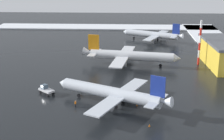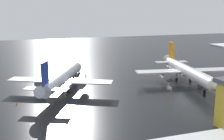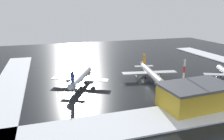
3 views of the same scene
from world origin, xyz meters
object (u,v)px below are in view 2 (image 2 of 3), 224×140
airplane_distant_tail (62,78)px  traffic_cone_mid_line (65,95)px  pushback_tug (74,69)px  ground_crew_beside_wing (86,76)px  airplane_parked_starboard (187,71)px  traffic_cone_near_nose (17,103)px  ground_crew_by_nose_gear (52,78)px

airplane_distant_tail → traffic_cone_mid_line: 6.71m
pushback_tug → ground_crew_beside_wing: 9.61m
airplane_parked_starboard → pushback_tug: (-27.78, 22.50, -2.05)m
traffic_cone_mid_line → traffic_cone_near_nose: bearing=-167.3°
airplane_distant_tail → ground_crew_beside_wing: size_ratio=17.47×
pushback_tug → ground_crew_beside_wing: (1.72, -9.45, -0.31)m
airplane_distant_tail → ground_crew_beside_wing: (8.21, 8.92, -2.17)m
ground_crew_beside_wing → airplane_parked_starboard: bearing=-94.5°
airplane_distant_tail → pushback_tug: (6.50, 18.37, -1.86)m
ground_crew_by_nose_gear → traffic_cone_mid_line: size_ratio=3.11×
airplane_parked_starboard → ground_crew_beside_wing: 29.25m
pushback_tug → traffic_cone_mid_line: pushback_tug is taller
traffic_cone_near_nose → traffic_cone_mid_line: same height
ground_crew_beside_wing → traffic_cone_mid_line: bearing=172.0°
ground_crew_beside_wing → traffic_cone_near_nose: bearing=153.7°
airplane_parked_starboard → ground_crew_by_nose_gear: size_ratio=19.83×
airplane_distant_tail → ground_crew_by_nose_gear: bearing=37.2°
airplane_parked_starboard → ground_crew_by_nose_gear: 38.50m
traffic_cone_near_nose → airplane_parked_starboard: bearing=5.5°
airplane_parked_starboard → ground_crew_beside_wing: size_ratio=19.83×
airplane_parked_starboard → traffic_cone_mid_line: size_ratio=61.64×
ground_crew_beside_wing → ground_crew_by_nose_gear: same height
airplane_distant_tail → traffic_cone_near_nose: bearing=152.8°
ground_crew_beside_wing → airplane_distant_tail: bearing=159.4°
ground_crew_beside_wing → traffic_cone_mid_line: 17.32m
airplane_parked_starboard → ground_crew_by_nose_gear: bearing=-100.6°
airplane_distant_tail → traffic_cone_mid_line: size_ratio=54.32×
airplane_distant_tail → ground_crew_beside_wing: bearing=-16.6°
ground_crew_by_nose_gear → airplane_parked_starboard: bearing=-47.2°
airplane_distant_tail → airplane_parked_starboard: (34.28, -4.13, 0.19)m
airplane_parked_starboard → ground_crew_beside_wing: (-26.07, 13.05, -2.37)m
ground_crew_by_nose_gear → traffic_cone_mid_line: 15.24m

